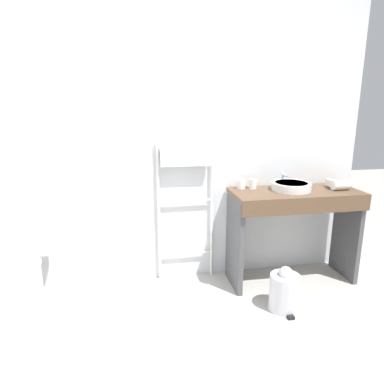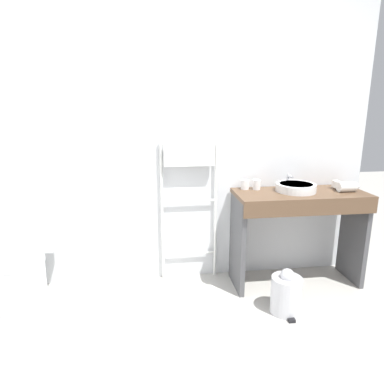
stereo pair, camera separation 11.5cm
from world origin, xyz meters
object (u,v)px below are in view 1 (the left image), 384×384
at_px(toilet, 19,269).
at_px(cup_near_edge, 253,184).
at_px(sink_basin, 291,186).
at_px(trash_bin, 284,291).
at_px(cup_near_wall, 241,184).
at_px(hair_dryer, 340,185).
at_px(towel_radiator, 186,177).

relative_size(toilet, cup_near_edge, 9.42).
xyz_separation_m(sink_basin, cup_near_edge, (-0.31, 0.11, 0.01)).
bearing_deg(sink_basin, trash_bin, -116.03).
bearing_deg(cup_near_wall, hair_dryer, -12.32).
relative_size(sink_basin, cup_near_edge, 3.92).
xyz_separation_m(toilet, cup_near_edge, (1.89, 0.22, 0.53)).
bearing_deg(cup_near_edge, hair_dryer, -12.03).
relative_size(cup_near_wall, trash_bin, 0.23).
distance_m(towel_radiator, sink_basin, 0.90).
distance_m(toilet, trash_bin, 2.01).
bearing_deg(towel_radiator, toilet, -167.99).
bearing_deg(sink_basin, toilet, -177.18).
xyz_separation_m(cup_near_wall, trash_bin, (0.18, -0.59, -0.72)).
bearing_deg(towel_radiator, trash_bin, -43.74).
bearing_deg(toilet, towel_radiator, 12.01).
distance_m(toilet, sink_basin, 2.26).
bearing_deg(trash_bin, toilet, 169.95).
xyz_separation_m(toilet, cup_near_wall, (1.79, 0.24, 0.52)).
bearing_deg(sink_basin, cup_near_wall, 161.91).
distance_m(sink_basin, cup_near_edge, 0.33).
bearing_deg(cup_near_edge, trash_bin, -81.61).
height_order(toilet, cup_near_edge, cup_near_edge).
relative_size(toilet, trash_bin, 2.24).
relative_size(sink_basin, cup_near_wall, 4.10).
xyz_separation_m(towel_radiator, sink_basin, (0.88, -0.17, -0.08)).
height_order(toilet, towel_radiator, towel_radiator).
bearing_deg(towel_radiator, sink_basin, -11.01).
height_order(cup_near_edge, hair_dryer, same).
height_order(cup_near_wall, trash_bin, cup_near_wall).
relative_size(hair_dryer, trash_bin, 0.55).
height_order(towel_radiator, cup_near_wall, towel_radiator).
bearing_deg(hair_dryer, cup_near_wall, 167.68).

